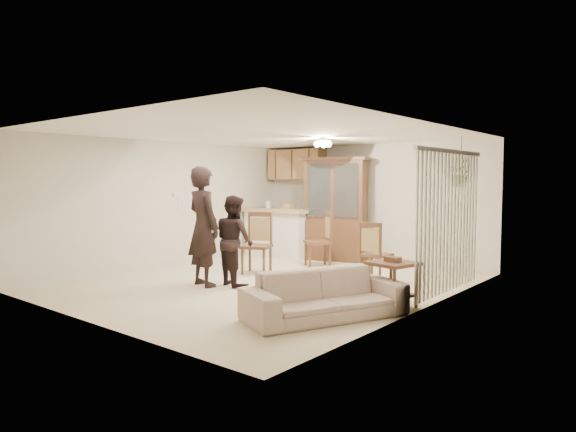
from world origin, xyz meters
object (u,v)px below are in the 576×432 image
Objects in this scene: china_hutch at (335,210)px; chair_bar at (257,256)px; sofa at (325,289)px; side_table at (392,283)px; chair_hutch_left at (318,251)px; chair_hutch_right at (376,265)px; adult at (203,231)px; child at (234,244)px.

chair_bar is at bearing -112.33° from china_hutch.
china_hutch reaches higher than sofa.
side_table is 0.63× the size of chair_hutch_left.
side_table is 0.67× the size of chair_hutch_right.
china_hutch is at bearing -81.21° from adult.
sofa is at bearing -56.29° from chair_bar.
chair_bar is (-0.23, -2.25, -0.77)m from china_hutch.
chair_bar is at bearing -67.62° from chair_hutch_left.
sofa is 2.57m from chair_hutch_right.
chair_hutch_right is at bearing 20.83° from chair_hutch_left.
adult is at bearing 46.95° from chair_hutch_right.
child reaches higher than chair_hutch_left.
chair_hutch_left is (-2.34, 3.07, -0.05)m from sofa.
chair_bar is at bearing 19.85° from chair_hutch_right.
chair_hutch_left is 1.08× the size of chair_hutch_right.
chair_hutch_left is 1.76m from chair_hutch_right.
child is 2.43m from chair_hutch_right.
child is 0.61× the size of china_hutch.
china_hutch is (-2.55, 3.99, 0.73)m from sofa.
side_table is 3.38m from chair_hutch_left.
adult reaches higher than chair_bar.
chair_hutch_left is (0.34, 2.69, -0.59)m from adult.
chair_bar is (-0.44, 1.01, -0.36)m from child.
adult reaches higher than child.
child is at bearing -49.37° from chair_hutch_left.
adult reaches higher than sofa.
adult is 2.60× the size of side_table.
child reaches higher than chair_hutch_right.
side_table is at bearing 127.49° from chair_hutch_right.
chair_hutch_left is at bearing 143.53° from side_table.
chair_bar reaches higher than sofa.
chair_hutch_left reaches higher than side_table.
chair_bar is at bearing 81.84° from sofa.
child is at bearing -123.16° from adult.
chair_hutch_right is at bearing -117.06° from child.
china_hutch reaches higher than chair_hutch_left.
child is at bearing -173.18° from side_table.
sofa is at bearing -73.90° from china_hutch.
chair_hutch_left is at bearing 47.65° from chair_bar.
chair_hutch_left is at bearing 61.33° from sofa.
adult reaches higher than chair_hutch_left.
china_hutch reaches higher than adult.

